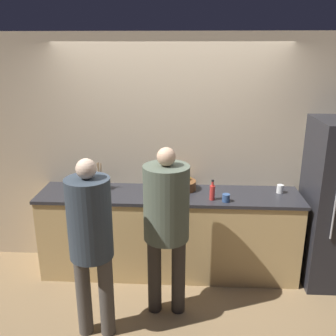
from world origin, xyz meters
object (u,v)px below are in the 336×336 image
person_left (91,234)px  utensil_crock (100,183)px  cup_blue (226,198)px  fruit_bowl (182,185)px  bottle_clear (90,190)px  person_center (166,215)px  cup_white (280,189)px  bottle_red (212,192)px

person_left → utensil_crock: person_left is taller
person_left → cup_blue: person_left is taller
fruit_bowl → utensil_crock: utensil_crock is taller
fruit_bowl → bottle_clear: size_ratio=1.76×
person_left → bottle_clear: (-0.23, 0.88, 0.04)m
utensil_crock → bottle_clear: (-0.07, -0.21, -0.01)m
fruit_bowl → utensil_crock: bearing=-176.7°
cup_blue → person_center: bearing=-139.7°
utensil_crock → cup_blue: bearing=-11.4°
person_center → cup_blue: bearing=40.3°
utensil_crock → bottle_clear: 0.22m
fruit_bowl → bottle_clear: bearing=-165.0°
utensil_crock → cup_white: utensil_crock is taller
person_center → bottle_red: 0.69m
bottle_red → cup_blue: 0.15m
bottle_red → cup_blue: bottle_red is taller
utensil_crock → cup_white: 1.95m
person_left → bottle_clear: person_left is taller
person_center → cup_blue: 0.76m
person_center → utensil_crock: bearing=135.4°
bottle_red → cup_white: 0.78m
cup_white → cup_blue: (-0.60, -0.27, -0.01)m
bottle_red → cup_blue: size_ratio=2.73×
person_center → bottle_clear: person_center is taller
fruit_bowl → bottle_clear: bottle_clear is taller
bottle_clear → cup_blue: bearing=-2.6°
bottle_clear → bottle_red: 1.28m
person_left → cup_white: (1.78, 1.09, 0.01)m
person_center → bottle_red: size_ratio=7.53×
bottle_red → utensil_crock: bearing=169.2°
bottle_clear → cup_white: bottle_clear is taller
person_center → bottle_red: bearing=50.3°
person_center → cup_white: size_ratio=18.19×
bottle_red → cup_white: bottle_red is taller
bottle_clear → cup_white: bearing=5.9°
person_left → fruit_bowl: bearing=57.4°
person_left → utensil_crock: 1.11m
utensil_crock → bottle_clear: size_ratio=1.77×
fruit_bowl → bottle_clear: (-0.96, -0.26, 0.02)m
person_left → cup_blue: (1.18, 0.82, 0.01)m
bottle_clear → fruit_bowl: bearing=15.0°
bottle_red → cup_white: bearing=17.3°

